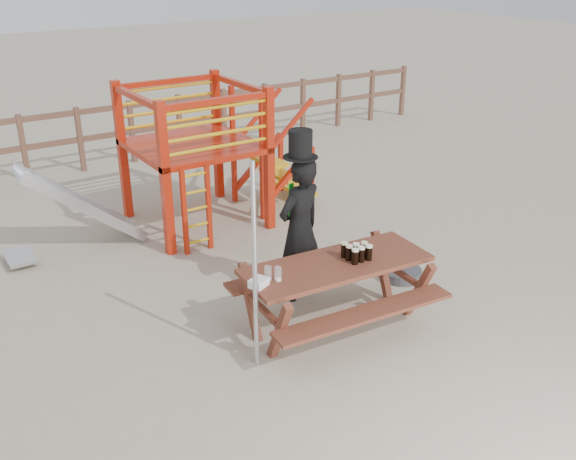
# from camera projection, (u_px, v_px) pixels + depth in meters

# --- Properties ---
(ground) EXTENTS (60.00, 60.00, 0.00)m
(ground) POSITION_uv_depth(u_px,v_px,m) (328.00, 333.00, 6.96)
(ground) COLOR tan
(ground) RESTS_ON ground
(back_fence) EXTENTS (15.09, 0.09, 1.20)m
(back_fence) POSITION_uv_depth(u_px,v_px,m) (106.00, 129.00, 12.01)
(back_fence) COLOR brown
(back_fence) RESTS_ON ground
(playground_fort) EXTENTS (4.71, 1.84, 2.10)m
(playground_fort) POSITION_uv_depth(u_px,v_px,m) (190.00, 155.00, 9.33)
(playground_fort) COLOR #AD1F0B
(playground_fort) RESTS_ON ground
(picnic_table) EXTENTS (2.15, 1.57, 0.79)m
(picnic_table) POSITION_uv_depth(u_px,v_px,m) (336.00, 287.00, 6.90)
(picnic_table) COLOR brown
(picnic_table) RESTS_ON ground
(man_with_hat) EXTENTS (0.71, 0.54, 2.04)m
(man_with_hat) POSITION_uv_depth(u_px,v_px,m) (300.00, 226.00, 7.37)
(man_with_hat) COLOR black
(man_with_hat) RESTS_ON ground
(metal_pole) EXTENTS (0.05, 0.05, 2.13)m
(metal_pole) POSITION_uv_depth(u_px,v_px,m) (255.00, 269.00, 6.03)
(metal_pole) COLOR #B2B2B7
(metal_pole) RESTS_ON ground
(parasol_base) EXTENTS (0.52, 0.52, 0.22)m
(parasol_base) POSITION_uv_depth(u_px,v_px,m) (401.00, 273.00, 8.12)
(parasol_base) COLOR #38383D
(parasol_base) RESTS_ON ground
(paper_bag) EXTENTS (0.22, 0.20, 0.08)m
(paper_bag) POSITION_uv_depth(u_px,v_px,m) (259.00, 283.00, 6.29)
(paper_bag) COLOR white
(paper_bag) RESTS_ON picnic_table
(stout_pints) EXTENTS (0.27, 0.27, 0.17)m
(stout_pints) POSITION_uv_depth(u_px,v_px,m) (357.00, 252.00, 6.81)
(stout_pints) COLOR black
(stout_pints) RESTS_ON picnic_table
(empty_glasses) EXTENTS (0.15, 0.14, 0.15)m
(empty_glasses) POSITION_uv_depth(u_px,v_px,m) (273.00, 274.00, 6.39)
(empty_glasses) COLOR silver
(empty_glasses) RESTS_ON picnic_table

